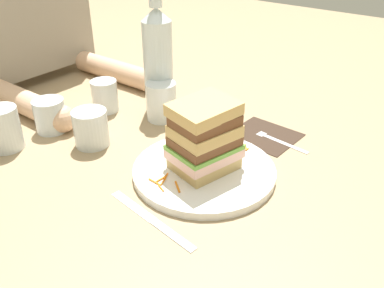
# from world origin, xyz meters

# --- Properties ---
(ground_plane) EXTENTS (3.00, 3.00, 0.00)m
(ground_plane) POSITION_xyz_m (0.00, 0.00, 0.00)
(ground_plane) COLOR #9E8460
(main_plate) EXTENTS (0.27, 0.27, 0.02)m
(main_plate) POSITION_xyz_m (0.00, 0.01, 0.01)
(main_plate) COLOR white
(main_plate) RESTS_ON ground_plane
(sandwich) EXTENTS (0.14, 0.12, 0.14)m
(sandwich) POSITION_xyz_m (0.00, 0.01, 0.08)
(sandwich) COLOR tan
(sandwich) RESTS_ON main_plate
(carrot_shred_0) EXTENTS (0.02, 0.01, 0.00)m
(carrot_shred_0) POSITION_xyz_m (-0.07, 0.05, 0.02)
(carrot_shred_0) COLOR orange
(carrot_shred_0) RESTS_ON main_plate
(carrot_shred_1) EXTENTS (0.02, 0.01, 0.00)m
(carrot_shred_1) POSITION_xyz_m (-0.08, 0.05, 0.02)
(carrot_shred_1) COLOR orange
(carrot_shred_1) RESTS_ON main_plate
(carrot_shred_2) EXTENTS (0.01, 0.03, 0.00)m
(carrot_shred_2) POSITION_xyz_m (-0.09, 0.05, 0.02)
(carrot_shred_2) COLOR orange
(carrot_shred_2) RESTS_ON main_plate
(carrot_shred_3) EXTENTS (0.02, 0.01, 0.00)m
(carrot_shred_3) POSITION_xyz_m (-0.08, 0.04, 0.02)
(carrot_shred_3) COLOR orange
(carrot_shred_3) RESTS_ON main_plate
(carrot_shred_4) EXTENTS (0.01, 0.02, 0.00)m
(carrot_shred_4) POSITION_xyz_m (-0.10, 0.03, 0.02)
(carrot_shred_4) COLOR orange
(carrot_shred_4) RESTS_ON main_plate
(carrot_shred_5) EXTENTS (0.02, 0.03, 0.00)m
(carrot_shred_5) POSITION_xyz_m (-0.08, 0.01, 0.02)
(carrot_shred_5) COLOR orange
(carrot_shred_5) RESTS_ON main_plate
(carrot_shred_6) EXTENTS (0.02, 0.01, 0.00)m
(carrot_shred_6) POSITION_xyz_m (0.10, -0.02, 0.02)
(carrot_shred_6) COLOR orange
(carrot_shred_6) RESTS_ON main_plate
(carrot_shred_7) EXTENTS (0.02, 0.02, 0.00)m
(carrot_shred_7) POSITION_xyz_m (0.11, -0.02, 0.02)
(carrot_shred_7) COLOR orange
(carrot_shred_7) RESTS_ON main_plate
(carrot_shred_8) EXTENTS (0.02, 0.02, 0.00)m
(carrot_shred_8) POSITION_xyz_m (0.08, -0.02, 0.02)
(carrot_shred_8) COLOR orange
(carrot_shred_8) RESTS_ON main_plate
(carrot_shred_9) EXTENTS (0.02, 0.03, 0.00)m
(carrot_shred_9) POSITION_xyz_m (0.07, 0.00, 0.02)
(carrot_shred_9) COLOR orange
(carrot_shred_9) RESTS_ON main_plate
(carrot_shred_10) EXTENTS (0.02, 0.02, 0.00)m
(carrot_shred_10) POSITION_xyz_m (0.10, -0.01, 0.02)
(carrot_shred_10) COLOR orange
(carrot_shred_10) RESTS_ON main_plate
(carrot_shred_11) EXTENTS (0.03, 0.01, 0.00)m
(carrot_shred_11) POSITION_xyz_m (0.10, -0.02, 0.02)
(carrot_shred_11) COLOR orange
(carrot_shred_11) RESTS_ON main_plate
(napkin_dark) EXTENTS (0.13, 0.14, 0.00)m
(napkin_dark) POSITION_xyz_m (0.20, -0.01, 0.00)
(napkin_dark) COLOR #38281E
(napkin_dark) RESTS_ON ground_plane
(fork) EXTENTS (0.03, 0.17, 0.00)m
(fork) POSITION_xyz_m (0.20, -0.03, 0.00)
(fork) COLOR silver
(fork) RESTS_ON napkin_dark
(knife) EXTENTS (0.04, 0.20, 0.00)m
(knife) POSITION_xyz_m (-0.16, -0.00, 0.00)
(knife) COLOR silver
(knife) RESTS_ON ground_plane
(juice_glass) EXTENTS (0.07, 0.07, 0.09)m
(juice_glass) POSITION_xyz_m (0.13, 0.23, 0.04)
(juice_glass) COLOR white
(juice_glass) RESTS_ON ground_plane
(water_bottle) EXTENTS (0.07, 0.07, 0.29)m
(water_bottle) POSITION_xyz_m (0.16, 0.26, 0.13)
(water_bottle) COLOR silver
(water_bottle) RESTS_ON ground_plane
(empty_tumbler_0) EXTENTS (0.06, 0.06, 0.08)m
(empty_tumbler_0) POSITION_xyz_m (0.08, 0.37, 0.04)
(empty_tumbler_0) COLOR silver
(empty_tumbler_0) RESTS_ON ground_plane
(empty_tumbler_1) EXTENTS (0.07, 0.07, 0.09)m
(empty_tumbler_1) POSITION_xyz_m (-0.17, 0.40, 0.05)
(empty_tumbler_1) COLOR silver
(empty_tumbler_1) RESTS_ON ground_plane
(empty_tumbler_2) EXTENTS (0.07, 0.07, 0.07)m
(empty_tumbler_2) POSITION_xyz_m (-0.07, 0.39, 0.04)
(empty_tumbler_2) COLOR silver
(empty_tumbler_2) RESTS_ON ground_plane
(empty_tumbler_3) EXTENTS (0.07, 0.07, 0.08)m
(empty_tumbler_3) POSITION_xyz_m (-0.05, 0.27, 0.04)
(empty_tumbler_3) COLOR silver
(empty_tumbler_3) RESTS_ON ground_plane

